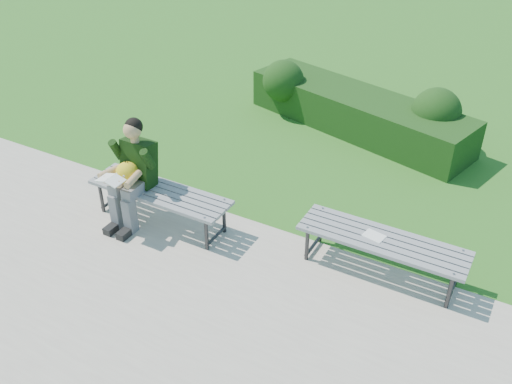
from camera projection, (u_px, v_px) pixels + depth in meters
ground at (245, 219)px, 7.09m from camera, size 80.00×80.00×0.00m
walkway at (159, 306)px, 5.80m from camera, size 30.00×3.50×0.02m
hedge at (359, 108)px, 8.95m from camera, size 3.84×1.89×0.94m
bench_left at (160, 194)px, 6.81m from camera, size 1.80×0.50×0.46m
bench_right at (382, 243)px, 6.02m from camera, size 1.80×0.50×0.46m
seated_boy at (132, 170)px, 6.69m from camera, size 0.56×0.76×1.31m
paper_sheet at (374, 236)px, 6.03m from camera, size 0.25×0.20×0.01m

